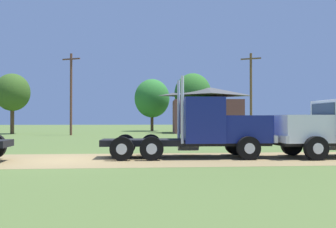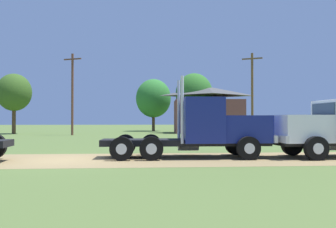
{
  "view_description": "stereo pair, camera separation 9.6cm",
  "coord_description": "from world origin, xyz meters",
  "px_view_note": "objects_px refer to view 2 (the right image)",
  "views": [
    {
      "loc": [
        3.24,
        -15.48,
        1.74
      ],
      "look_at": [
        4.58,
        1.02,
        1.99
      ],
      "focal_mm": 37.98,
      "sensor_mm": 36.0,
      "label": 1
    },
    {
      "loc": [
        3.33,
        -15.49,
        1.74
      ],
      "look_at": [
        4.58,
        1.02,
        1.99
      ],
      "focal_mm": 37.98,
      "sensor_mm": 36.0,
      "label": 2
    }
  ],
  "objects_px": {
    "truck_far_left": "(333,130)",
    "utility_pole_near": "(72,92)",
    "shed_building": "(208,111)",
    "truck_foreground_white": "(208,129)",
    "utility_pole_far": "(252,92)"
  },
  "relations": [
    {
      "from": "shed_building",
      "to": "utility_pole_far",
      "type": "height_order",
      "value": "utility_pole_far"
    },
    {
      "from": "truck_foreground_white",
      "to": "shed_building",
      "type": "height_order",
      "value": "shed_building"
    },
    {
      "from": "truck_foreground_white",
      "to": "truck_far_left",
      "type": "distance_m",
      "value": 5.77
    },
    {
      "from": "shed_building",
      "to": "utility_pole_near",
      "type": "xyz_separation_m",
      "value": [
        -16.16,
        -5.54,
        1.88
      ]
    },
    {
      "from": "truck_far_left",
      "to": "utility_pole_near",
      "type": "relative_size",
      "value": 0.84
    },
    {
      "from": "truck_far_left",
      "to": "utility_pole_near",
      "type": "height_order",
      "value": "utility_pole_near"
    },
    {
      "from": "truck_foreground_white",
      "to": "utility_pole_near",
      "type": "relative_size",
      "value": 0.86
    },
    {
      "from": "utility_pole_near",
      "to": "utility_pole_far",
      "type": "height_order",
      "value": "utility_pole_near"
    },
    {
      "from": "truck_foreground_white",
      "to": "shed_building",
      "type": "relative_size",
      "value": 0.84
    },
    {
      "from": "truck_far_left",
      "to": "utility_pole_far",
      "type": "distance_m",
      "value": 22.67
    },
    {
      "from": "truck_far_left",
      "to": "shed_building",
      "type": "bearing_deg",
      "value": 90.46
    },
    {
      "from": "truck_foreground_white",
      "to": "utility_pole_far",
      "type": "bearing_deg",
      "value": 67.43
    },
    {
      "from": "truck_far_left",
      "to": "utility_pole_near",
      "type": "xyz_separation_m",
      "value": [
        -16.4,
        24.14,
        3.52
      ]
    },
    {
      "from": "truck_far_left",
      "to": "utility_pole_far",
      "type": "relative_size",
      "value": 0.84
    },
    {
      "from": "truck_foreground_white",
      "to": "truck_far_left",
      "type": "bearing_deg",
      "value": -4.18
    }
  ]
}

